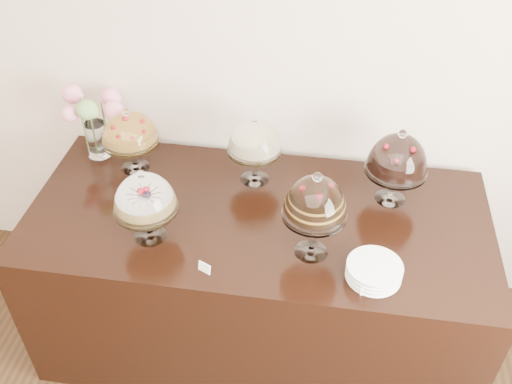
# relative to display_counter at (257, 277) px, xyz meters

# --- Properties ---
(wall_back) EXTENTS (5.00, 0.04, 3.00)m
(wall_back) POSITION_rel_display_counter_xyz_m (-0.20, 0.55, 1.05)
(wall_back) COLOR beige
(wall_back) RESTS_ON ground
(display_counter) EXTENTS (2.20, 1.00, 0.90)m
(display_counter) POSITION_rel_display_counter_xyz_m (0.00, 0.00, 0.00)
(display_counter) COLOR black
(display_counter) RESTS_ON ground
(cake_stand_sugar_sponge) EXTENTS (0.28, 0.28, 0.37)m
(cake_stand_sugar_sponge) POSITION_rel_display_counter_xyz_m (-0.46, -0.22, 0.68)
(cake_stand_sugar_sponge) COLOR white
(cake_stand_sugar_sponge) RESTS_ON display_counter
(cake_stand_choco_layer) EXTENTS (0.28, 0.28, 0.44)m
(cake_stand_choco_layer) POSITION_rel_display_counter_xyz_m (0.27, -0.21, 0.75)
(cake_stand_choco_layer) COLOR white
(cake_stand_choco_layer) RESTS_ON display_counter
(cake_stand_cheesecake) EXTENTS (0.27, 0.27, 0.37)m
(cake_stand_cheesecake) POSITION_rel_display_counter_xyz_m (-0.06, 0.27, 0.69)
(cake_stand_cheesecake) COLOR white
(cake_stand_cheesecake) RESTS_ON display_counter
(cake_stand_dark_choco) EXTENTS (0.29, 0.29, 0.40)m
(cake_stand_dark_choco) POSITION_rel_display_counter_xyz_m (0.62, 0.22, 0.70)
(cake_stand_dark_choco) COLOR white
(cake_stand_dark_choco) RESTS_ON display_counter
(cake_stand_fruit_tart) EXTENTS (0.29, 0.29, 0.36)m
(cake_stand_fruit_tart) POSITION_rel_display_counter_xyz_m (-0.69, 0.27, 0.68)
(cake_stand_fruit_tart) COLOR white
(cake_stand_fruit_tart) RESTS_ON display_counter
(flower_vase) EXTENTS (0.34, 0.30, 0.38)m
(flower_vase) POSITION_rel_display_counter_xyz_m (-0.91, 0.36, 0.69)
(flower_vase) COLOR white
(flower_vase) RESTS_ON display_counter
(plate_stack) EXTENTS (0.23, 0.23, 0.07)m
(plate_stack) POSITION_rel_display_counter_xyz_m (0.54, -0.32, 0.49)
(plate_stack) COLOR white
(plate_stack) RESTS_ON display_counter
(price_card_left) EXTENTS (0.06, 0.04, 0.04)m
(price_card_left) POSITION_rel_display_counter_xyz_m (-0.17, -0.39, 0.47)
(price_card_left) COLOR white
(price_card_left) RESTS_ON display_counter
(price_card_right) EXTENTS (0.06, 0.04, 0.04)m
(price_card_right) POSITION_rel_display_counter_xyz_m (0.52, -0.41, 0.47)
(price_card_right) COLOR white
(price_card_right) RESTS_ON display_counter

